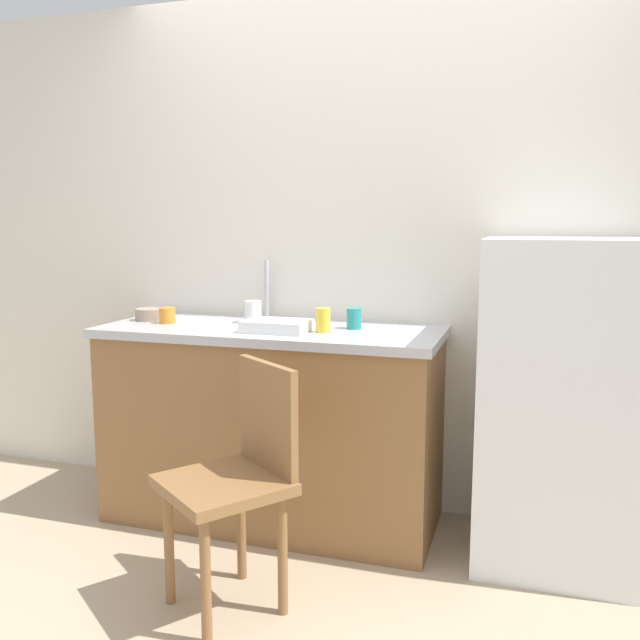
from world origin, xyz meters
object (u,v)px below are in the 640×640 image
cup_teal (354,318)px  cup_white (253,312)px  chair (239,473)px  cup_yellow (323,320)px  refrigerator (558,403)px  terracotta_bowl (150,314)px  cup_orange (167,315)px  dish_tray (277,326)px

cup_teal → cup_white: 0.50m
chair → cup_yellow: size_ratio=8.40×
refrigerator → chair: 1.32m
refrigerator → terracotta_bowl: 1.92m
cup_white → cup_yellow: bearing=-21.8°
cup_yellow → cup_white: same height
cup_white → cup_orange: (-0.38, -0.13, -0.02)m
terracotta_bowl → cup_white: cup_white is taller
refrigerator → terracotta_bowl: size_ratio=9.81×
terracotta_bowl → dish_tray: bearing=-10.3°
dish_tray → cup_orange: bearing=173.4°
chair → cup_teal: bearing=110.7°
cup_yellow → cup_white: 0.43m
chair → terracotta_bowl: terracotta_bowl is taller
terracotta_bowl → cup_yellow: cup_yellow is taller
cup_white → terracotta_bowl: bearing=-172.4°
dish_tray → cup_white: size_ratio=2.64×
dish_tray → terracotta_bowl: terracotta_bowl is taller
dish_tray → cup_yellow: 0.21m
refrigerator → terracotta_bowl: refrigerator is taller
chair → terracotta_bowl: (-0.80, 0.73, 0.45)m
refrigerator → cup_yellow: (-0.98, -0.07, 0.31)m
cup_teal → cup_white: cup_white is taller
chair → dish_tray: bearing=134.4°
cup_white → dish_tray: bearing=-45.1°
refrigerator → chair: refrigerator is taller
cup_yellow → cup_orange: (-0.78, 0.03, -0.02)m
refrigerator → cup_yellow: size_ratio=12.55×
dish_tray → cup_orange: cup_orange is taller
chair → cup_white: 0.97m
terracotta_bowl → cup_orange: bearing=-24.9°
terracotta_bowl → cup_teal: bearing=2.4°
chair → cup_yellow: (0.12, 0.64, 0.47)m
refrigerator → cup_yellow: 1.03m
chair → dish_tray: 0.75m
chair → cup_white: bearing=146.0°
cup_yellow → cup_orange: 0.78m
terracotta_bowl → cup_white: size_ratio=1.28×
refrigerator → terracotta_bowl: (-1.90, 0.02, 0.28)m
chair → terracotta_bowl: 1.17m
cup_yellow → cup_orange: bearing=178.0°
cup_yellow → terracotta_bowl: bearing=174.4°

